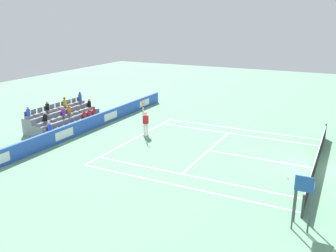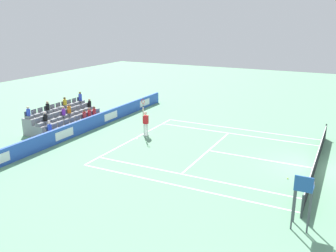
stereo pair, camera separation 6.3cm
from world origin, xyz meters
name	(u,v)px [view 1 (the left image)]	position (x,y,z in m)	size (l,w,h in m)	color
ground_plane	(316,168)	(0.00, 0.00, 0.00)	(80.00, 80.00, 0.00)	#669E77
line_baseline	(135,138)	(0.00, -11.89, 0.00)	(10.97, 0.10, 0.01)	white
line_service	(209,150)	(0.00, -6.40, 0.00)	(8.23, 0.10, 0.01)	white
line_centre_service	(259,159)	(0.00, -3.20, 0.00)	(0.10, 6.40, 0.01)	white
line_singles_sideline_left	(189,176)	(4.12, -5.95, 0.00)	(0.10, 11.89, 0.01)	white
line_singles_sideline_right	(235,134)	(-4.12, -5.95, 0.00)	(0.10, 11.89, 0.01)	white
line_doubles_sideline_left	(178,186)	(5.49, -5.95, 0.00)	(0.10, 11.89, 0.01)	white
line_doubles_sideline_right	(240,129)	(-5.49, -5.95, 0.00)	(0.10, 11.89, 0.01)	white
line_centre_mark	(136,138)	(0.00, -11.79, 0.00)	(0.10, 0.20, 0.01)	white
sponsor_barrier	(88,124)	(0.00, -15.96, 0.51)	(21.60, 0.22, 1.01)	blue
tennis_net	(317,160)	(0.00, 0.00, 0.49)	(11.97, 0.10, 1.07)	#33383D
tennis_player	(145,122)	(-0.83, -11.51, 0.99)	(0.51, 0.41, 2.85)	white
umpire_chair	(304,193)	(6.76, 0.04, 1.52)	(0.70, 0.70, 2.34)	#474C54
stadium_stand	(65,120)	(-0.01, -18.27, 0.56)	(6.20, 2.85, 2.20)	gray
loose_tennis_ball	(288,178)	(2.18, -1.16, 0.03)	(0.07, 0.07, 0.07)	#D1E533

